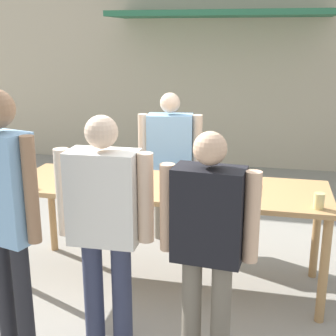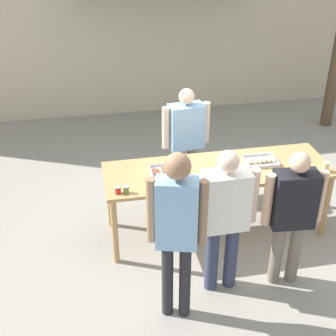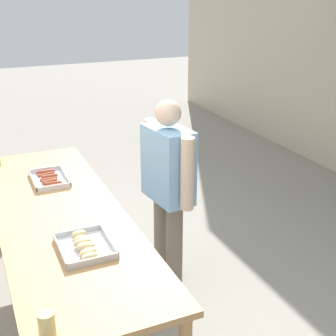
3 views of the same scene
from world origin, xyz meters
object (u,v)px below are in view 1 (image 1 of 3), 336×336
object	(u,v)px
condiment_jar_mustard	(19,182)
person_server_behind_table	(170,156)
person_customer_holding_hotdog	(5,204)
person_customer_with_cup	(208,234)
food_tray_sausages	(103,178)
food_tray_buns	(234,186)
beer_cup	(319,201)
person_customer_waiting_in_line	(105,216)
condiment_jar_ketchup	(29,183)

from	to	relation	value
condiment_jar_mustard	person_server_behind_table	bearing A→B (deg)	49.78
person_customer_holding_hotdog	person_customer_with_cup	xyz separation A→B (m)	(1.23, 0.24, -0.18)
food_tray_sausages	person_customer_holding_hotdog	world-z (taller)	person_customer_holding_hotdog
person_customer_holding_hotdog	food_tray_sausages	bearing A→B (deg)	-82.11
food_tray_buns	beer_cup	distance (m)	0.72
condiment_jar_mustard	person_customer_waiting_in_line	xyz separation A→B (m)	(0.98, -0.64, 0.03)
beer_cup	person_customer_holding_hotdog	size ratio (longest dim) A/B	0.06
person_customer_holding_hotdog	person_customer_waiting_in_line	size ratio (longest dim) A/B	1.11
person_server_behind_table	person_customer_waiting_in_line	bearing A→B (deg)	-98.03
person_customer_with_cup	food_tray_buns	bearing A→B (deg)	-88.82
condiment_jar_ketchup	person_customer_with_cup	size ratio (longest dim) A/B	0.05
condiment_jar_mustard	person_customer_holding_hotdog	bearing A→B (deg)	-64.47
condiment_jar_ketchup	beer_cup	distance (m)	2.29
condiment_jar_mustard	condiment_jar_ketchup	xyz separation A→B (m)	(0.09, -0.00, 0.00)
person_server_behind_table	person_customer_with_cup	world-z (taller)	person_customer_with_cup
food_tray_sausages	person_customer_waiting_in_line	world-z (taller)	person_customer_waiting_in_line
condiment_jar_ketchup	person_server_behind_table	size ratio (longest dim) A/B	0.05
beer_cup	person_server_behind_table	world-z (taller)	person_server_behind_table
condiment_jar_mustard	beer_cup	world-z (taller)	beer_cup
condiment_jar_mustard	beer_cup	xyz separation A→B (m)	(2.38, 0.01, 0.02)
person_customer_waiting_in_line	person_customer_holding_hotdog	bearing A→B (deg)	26.93
food_tray_sausages	condiment_jar_ketchup	world-z (taller)	condiment_jar_ketchup
food_tray_sausages	person_customer_waiting_in_line	distance (m)	1.05
condiment_jar_ketchup	beer_cup	bearing A→B (deg)	0.30
person_server_behind_table	person_customer_waiting_in_line	distance (m)	1.84
condiment_jar_ketchup	person_customer_with_cup	distance (m)	1.72
person_customer_holding_hotdog	beer_cup	bearing A→B (deg)	-138.97
condiment_jar_ketchup	person_customer_holding_hotdog	bearing A→B (deg)	-68.99
person_customer_holding_hotdog	person_customer_waiting_in_line	world-z (taller)	person_customer_holding_hotdog
food_tray_sausages	person_customer_with_cup	world-z (taller)	person_customer_with_cup
food_tray_buns	person_customer_with_cup	size ratio (longest dim) A/B	0.24
person_server_behind_table	person_customer_holding_hotdog	distance (m)	2.21
food_tray_sausages	condiment_jar_ketchup	bearing A→B (deg)	-146.02
food_tray_buns	condiment_jar_mustard	xyz separation A→B (m)	(-1.74, -0.34, 0.02)
person_server_behind_table	person_customer_with_cup	distance (m)	2.00
person_server_behind_table	person_customer_with_cup	bearing A→B (deg)	-77.82
beer_cup	person_customer_holding_hotdog	xyz separation A→B (m)	(-1.94, -0.93, 0.15)
beer_cup	person_customer_waiting_in_line	size ratio (longest dim) A/B	0.07
condiment_jar_mustard	condiment_jar_ketchup	bearing A→B (deg)	-2.36
food_tray_buns	beer_cup	size ratio (longest dim) A/B	3.20
person_customer_holding_hotdog	person_server_behind_table	bearing A→B (deg)	-89.76
food_tray_sausages	condiment_jar_ketchup	distance (m)	0.63
food_tray_buns	beer_cup	xyz separation A→B (m)	(0.64, -0.34, 0.04)
condiment_jar_mustard	person_customer_holding_hotdog	world-z (taller)	person_customer_holding_hotdog
condiment_jar_mustard	beer_cup	bearing A→B (deg)	0.20
food_tray_buns	person_customer_with_cup	xyz separation A→B (m)	(-0.07, -1.03, 0.01)
condiment_jar_mustard	food_tray_sausages	bearing A→B (deg)	29.73
person_server_behind_table	person_customer_with_cup	size ratio (longest dim) A/B	0.99
food_tray_buns	person_customer_waiting_in_line	world-z (taller)	person_customer_waiting_in_line
person_customer_holding_hotdog	condiment_jar_mustard	bearing A→B (deg)	-49.05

